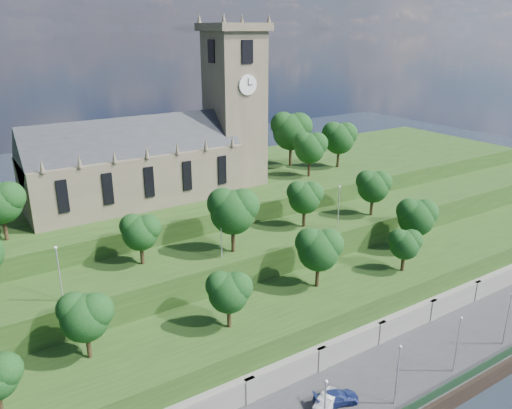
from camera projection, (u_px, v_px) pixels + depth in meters
retaining_wall at (283, 377)px, 57.27m from camera, size 160.00×2.10×5.00m
embankment_lower at (255, 340)px, 61.55m from camera, size 160.00×12.00×8.00m
embankment_upper at (212, 289)px, 69.60m from camera, size 160.00×10.00×12.00m
hilltop at (155, 231)px, 85.75m from camera, size 160.00×32.00×15.00m
church at (163, 149)px, 77.97m from camera, size 38.60×12.35×27.60m
trees_lower at (289, 262)px, 61.70m from camera, size 63.80×8.86×8.26m
trees_upper at (193, 217)px, 63.39m from camera, size 62.54×8.24×9.48m
trees_hilltop at (138, 158)px, 75.66m from camera, size 77.86×16.10×11.56m
lamp_posts_promenade at (325, 407)px, 47.47m from camera, size 60.36×0.36×7.42m
lamp_posts_upper at (221, 231)px, 63.94m from camera, size 40.36×0.36×6.56m
car_middle at (328, 400)px, 53.47m from camera, size 4.71×3.29×1.47m
car_right at (336, 398)px, 53.81m from camera, size 5.40×3.53×1.45m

